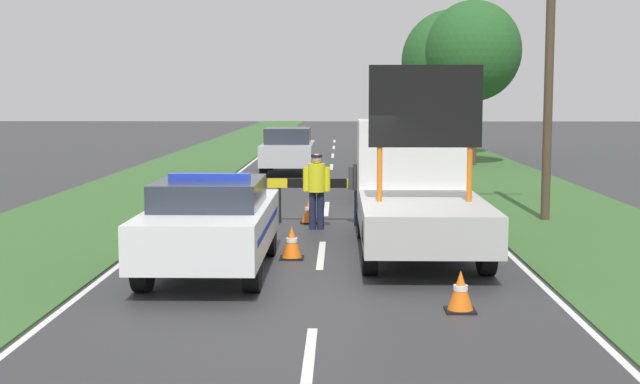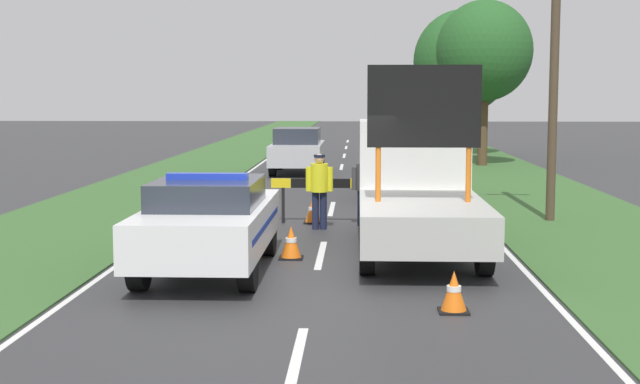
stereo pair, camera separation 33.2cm
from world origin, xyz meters
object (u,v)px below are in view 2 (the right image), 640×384
Objects in this scene: roadside_tree_near_left at (463,62)px; roadside_tree_near_right at (484,51)px; work_truck at (417,189)px; pedestrian_civilian at (364,184)px; queued_car_sedan_silver at (298,150)px; utility_pole at (555,42)px; traffic_cone_behind_barrier at (454,292)px; police_car at (209,222)px; road_barrier at (330,187)px; traffic_cone_centre_front at (454,210)px; police_officer at (319,185)px; traffic_cone_near_police at (313,211)px; queued_car_sedan_black at (401,167)px; traffic_cone_near_truck at (291,243)px.

roadside_tree_near_left is 6.58m from roadside_tree_near_right.
work_truck is 3.07m from pedestrian_civilian.
queued_car_sedan_silver is 0.58× the size of utility_pole.
police_car is at bearing 144.83° from traffic_cone_behind_barrier.
road_barrier is 3.93× the size of traffic_cone_centre_front.
traffic_cone_centre_front is (4.48, 5.37, -0.48)m from police_car.
pedestrian_civilian is 13.12m from queued_car_sedan_silver.
road_barrier is at bearing -73.50° from police_officer.
roadside_tree_near_left is at bearing 83.08° from traffic_cone_centre_front.
traffic_cone_near_police is 0.08× the size of roadside_tree_near_left.
traffic_cone_behind_barrier is 24.73m from roadside_tree_near_right.
roadside_tree_near_right reaches higher than traffic_cone_centre_front.
traffic_cone_centre_front is 5.37m from queued_car_sedan_black.
work_truck is 10.07× the size of traffic_cone_near_police.
police_officer is 7.45m from traffic_cone_behind_barrier.
police_officer is at bearing 84.26° from traffic_cone_near_truck.
utility_pole is at bearing 41.18° from traffic_cone_near_truck.
roadside_tree_near_right is 0.84× the size of utility_pole.
police_car is 1.76m from traffic_cone_near_truck.
roadside_tree_near_left is (3.67, 17.45, 3.51)m from queued_car_sedan_black.
roadside_tree_near_right is at bearing 81.35° from traffic_cone_behind_barrier.
utility_pole is (5.47, 4.78, 3.69)m from traffic_cone_near_truck.
work_truck is (3.46, 2.21, 0.31)m from police_car.
roadside_tree_near_left is (3.59, 30.66, 4.07)m from traffic_cone_behind_barrier.
queued_car_sedan_silver is at bearing 84.57° from police_car.
traffic_cone_near_police reaches higher than traffic_cone_behind_barrier.
queued_car_sedan_silver reaches higher than pedestrian_civilian.
police_car reaches higher than traffic_cone_near_police.
police_officer is 13.55m from queued_car_sedan_silver.
work_truck is 26.35m from roadside_tree_near_left.
work_truck is 8.43× the size of traffic_cone_centre_front.
traffic_cone_behind_barrier is at bearing -80.07° from road_barrier.
queued_car_sedan_black is (-0.08, 13.21, 0.56)m from traffic_cone_behind_barrier.
traffic_cone_behind_barrier is 0.12× the size of queued_car_sedan_silver.
traffic_cone_near_police is (-0.18, 0.90, -0.68)m from police_officer.
police_officer is 18.25m from roadside_tree_near_right.
utility_pole is (4.17, 0.80, 3.07)m from pedestrian_civilian.
traffic_cone_behind_barrier is (2.08, -7.13, -0.68)m from police_officer.
roadside_tree_near_left reaches higher than traffic_cone_centre_front.
traffic_cone_near_truck is 8.15m from utility_pole.
traffic_cone_behind_barrier is (2.26, -8.03, -0.00)m from traffic_cone_near_police.
queued_car_sedan_black is (1.04, 5.52, -0.07)m from pedestrian_civilian.
traffic_cone_near_police is at bearing 70.93° from police_car.
traffic_cone_near_truck is 1.04× the size of traffic_cone_behind_barrier.
work_truck is 0.86× the size of roadside_tree_near_right.
police_officer is 1.14m from traffic_cone_near_police.
police_officer is 24.45m from roadside_tree_near_left.
roadside_tree_near_right is (3.75, 10.87, 3.68)m from queued_car_sedan_black.
police_car reaches higher than traffic_cone_behind_barrier.
queued_car_sedan_silver is (-1.20, 12.58, 0.56)m from traffic_cone_near_police.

